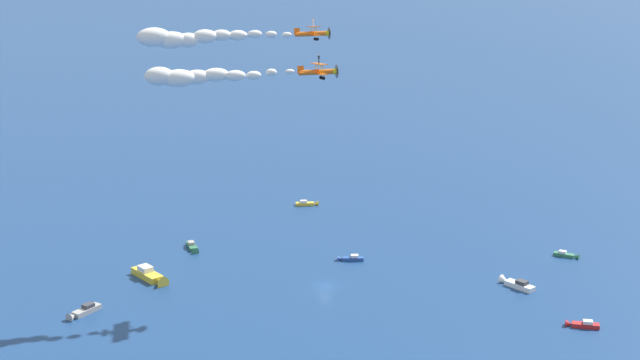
{
  "coord_description": "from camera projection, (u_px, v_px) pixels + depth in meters",
  "views": [
    {
      "loc": [
        163.48,
        -54.51,
        70.35
      ],
      "look_at": [
        -0.07,
        -1.0,
        21.04
      ],
      "focal_mm": 54.76,
      "sensor_mm": 36.0,
      "label": 1
    }
  ],
  "objects": [
    {
      "name": "motorboat_near_centre",
      "position": [
        308.0,
        203.0,
        234.14
      ],
      "size": [
        2.61,
        5.64,
        1.59
      ],
      "color": "gold",
      "rests_on": "ground_plane"
    },
    {
      "name": "motorboat_far_stbd",
      "position": [
        581.0,
        325.0,
        167.17
      ],
      "size": [
        4.09,
        5.68,
        1.65
      ],
      "color": "#B21E1E",
      "rests_on": "ground_plane"
    },
    {
      "name": "motorboat_inshore",
      "position": [
        515.0,
        284.0,
        184.62
      ],
      "size": [
        7.5,
        4.71,
        2.14
      ],
      "color": "white",
      "rests_on": "ground_plane"
    },
    {
      "name": "smoke_trail_lead",
      "position": [
        184.0,
        38.0,
        176.22
      ],
      "size": [
        4.85,
        28.71,
        4.31
      ],
      "color": "silver"
    },
    {
      "name": "motorboat_outer_ring_a",
      "position": [
        349.0,
        258.0,
        198.17
      ],
      "size": [
        2.95,
        5.49,
        1.55
      ],
      "color": "#23478C",
      "rests_on": "ground_plane"
    },
    {
      "name": "ground_plane",
      "position": [
        325.0,
        286.0,
        185.04
      ],
      "size": [
        2000.0,
        2000.0,
        0.0
      ],
      "primitive_type": "plane",
      "color": "navy"
    },
    {
      "name": "motorboat_far_port",
      "position": [
        568.0,
        255.0,
        200.07
      ],
      "size": [
        4.66,
        4.59,
        1.51
      ],
      "color": "#33704C",
      "rests_on": "ground_plane"
    },
    {
      "name": "motorboat_offshore",
      "position": [
        193.0,
        247.0,
        204.38
      ],
      "size": [
        6.08,
        1.78,
        1.75
      ],
      "color": "#33704C",
      "rests_on": "ground_plane"
    },
    {
      "name": "motorboat_trailing",
      "position": [
        151.0,
        276.0,
        187.83
      ],
      "size": [
        10.26,
        6.13,
        2.91
      ],
      "color": "gold",
      "rests_on": "ground_plane"
    },
    {
      "name": "smoke_trail_wingman",
      "position": [
        190.0,
        77.0,
        157.68
      ],
      "size": [
        4.54,
        24.77,
        3.76
      ],
      "color": "silver"
    },
    {
      "name": "wingwalker_wingman",
      "position": [
        319.0,
        58.0,
        162.3
      ],
      "size": [
        1.5,
        0.23,
        1.53
      ],
      "color": "black"
    },
    {
      "name": "motorboat_mid_cluster",
      "position": [
        83.0,
        312.0,
        172.17
      ],
      "size": [
        5.64,
        6.57,
        2.01
      ],
      "color": "#9E9993",
      "rests_on": "ground_plane"
    },
    {
      "name": "biplane_lead",
      "position": [
        313.0,
        33.0,
        181.95
      ],
      "size": [
        7.42,
        6.82,
        3.64
      ],
      "color": "orange"
    },
    {
      "name": "wingwalker_lead",
      "position": [
        313.0,
        21.0,
        181.59
      ],
      "size": [
        1.5,
        0.23,
        1.53
      ],
      "color": "white"
    },
    {
      "name": "biplane_wingman",
      "position": [
        319.0,
        71.0,
        162.66
      ],
      "size": [
        7.42,
        6.82,
        3.64
      ],
      "color": "orange"
    }
  ]
}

